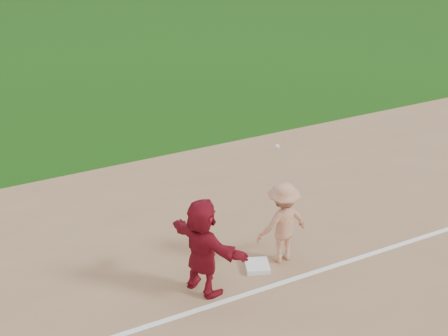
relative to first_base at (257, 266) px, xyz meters
name	(u,v)px	position (x,y,z in m)	size (l,w,h in m)	color
ground	(257,261)	(0.13, 0.22, -0.07)	(160.00, 160.00, 0.00)	#17450D
foul_line	(279,284)	(0.13, -0.58, -0.04)	(60.00, 0.10, 0.01)	white
first_base	(257,266)	(0.00, 0.00, 0.00)	(0.44, 0.44, 0.10)	white
base_runner	(203,247)	(-1.16, -0.12, 0.87)	(1.71, 0.54, 1.84)	maroon
first_base_play	(283,223)	(0.55, 0.07, 0.77)	(1.09, 0.67, 2.43)	#A7A7AA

